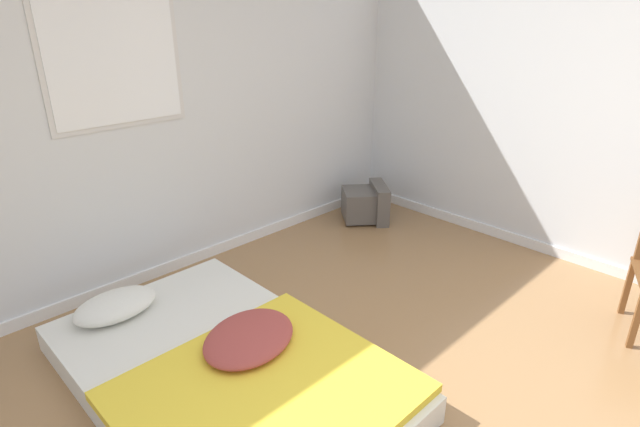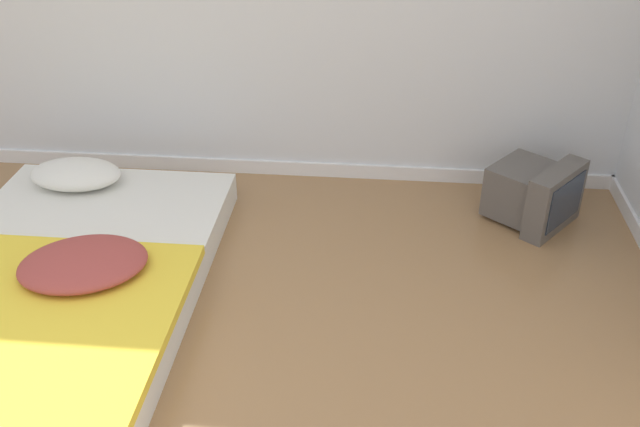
# 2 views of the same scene
# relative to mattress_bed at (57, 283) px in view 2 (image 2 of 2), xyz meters

# --- Properties ---
(mattress_bed) EXTENTS (1.33, 2.10, 0.31)m
(mattress_bed) POSITION_rel_mattress_bed_xyz_m (0.00, 0.00, 0.00)
(mattress_bed) COLOR silver
(mattress_bed) RESTS_ON ground_plane
(crt_tv) EXTENTS (0.58, 0.58, 0.36)m
(crt_tv) POSITION_rel_mattress_bed_xyz_m (2.37, 0.99, 0.06)
(crt_tv) COLOR #56514C
(crt_tv) RESTS_ON ground_plane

